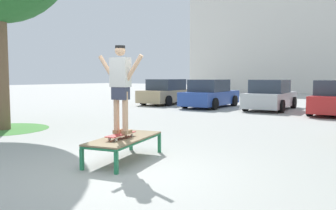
# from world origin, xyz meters

# --- Properties ---
(ground_plane) EXTENTS (120.00, 120.00, 0.00)m
(ground_plane) POSITION_xyz_m (0.00, 0.00, 0.00)
(ground_plane) COLOR #A8A8A3
(skate_box) EXTENTS (1.16, 2.02, 0.46)m
(skate_box) POSITION_xyz_m (-0.52, 0.73, 0.41)
(skate_box) COLOR #237A4C
(skate_box) RESTS_ON ground
(skateboard) EXTENTS (0.32, 0.82, 0.09)m
(skateboard) POSITION_xyz_m (-0.49, 0.60, 0.54)
(skateboard) COLOR #B23333
(skateboard) RESTS_ON skate_box
(skater) EXTENTS (1.00, 0.33, 1.69)m
(skater) POSITION_xyz_m (-0.49, 0.60, 1.53)
(skater) COLOR tan
(skater) RESTS_ON skateboard
(grass_patch_near_left) EXTENTS (2.84, 2.84, 0.01)m
(grass_patch_near_left) POSITION_xyz_m (-6.44, 1.56, 0.00)
(grass_patch_near_left) COLOR #47893D
(grass_patch_near_left) RESTS_ON ground
(car_tan) EXTENTS (2.07, 4.27, 1.50)m
(car_tan) POSITION_xyz_m (-7.93, 12.78, 0.69)
(car_tan) COLOR tan
(car_tan) RESTS_ON ground
(car_blue) EXTENTS (2.06, 4.27, 1.50)m
(car_blue) POSITION_xyz_m (-4.80, 12.34, 0.69)
(car_blue) COLOR #28479E
(car_blue) RESTS_ON ground
(car_silver) EXTENTS (2.11, 4.30, 1.50)m
(car_silver) POSITION_xyz_m (-1.66, 12.85, 0.69)
(car_silver) COLOR #B7BABF
(car_silver) RESTS_ON ground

